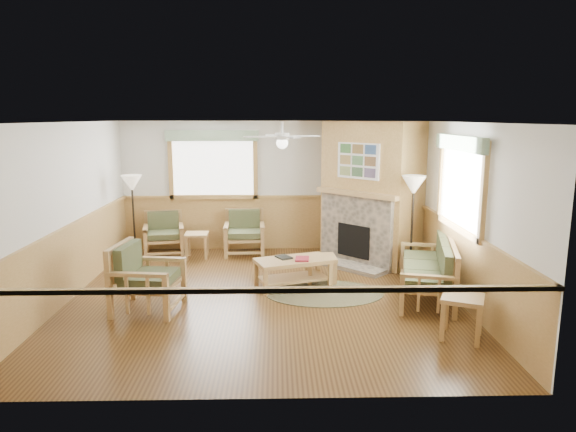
{
  "coord_description": "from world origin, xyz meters",
  "views": [
    {
      "loc": [
        0.2,
        -7.7,
        2.77
      ],
      "look_at": [
        0.4,
        0.7,
        1.15
      ],
      "focal_mm": 32.0,
      "sensor_mm": 36.0,
      "label": 1
    }
  ],
  "objects_px": {
    "armchair_back_right": "(244,233)",
    "floor_lamp_left": "(134,218)",
    "coffee_table": "(293,273)",
    "end_table_chairs": "(197,245)",
    "armchair_left": "(148,277)",
    "footstool": "(321,269)",
    "armchair_back_left": "(164,234)",
    "floor_lamp_right": "(412,227)",
    "sofa": "(426,268)",
    "end_table_sofa": "(462,317)"
  },
  "relations": [
    {
      "from": "sofa",
      "to": "armchair_left",
      "type": "xyz_separation_m",
      "value": [
        -4.21,
        -0.51,
        0.05
      ]
    },
    {
      "from": "footstool",
      "to": "armchair_back_left",
      "type": "bearing_deg",
      "value": 149.21
    },
    {
      "from": "armchair_back_left",
      "to": "end_table_sofa",
      "type": "xyz_separation_m",
      "value": [
        4.64,
        -4.17,
        -0.15
      ]
    },
    {
      "from": "armchair_back_left",
      "to": "floor_lamp_left",
      "type": "height_order",
      "value": "floor_lamp_left"
    },
    {
      "from": "sofa",
      "to": "footstool",
      "type": "relative_size",
      "value": 3.81
    },
    {
      "from": "armchair_left",
      "to": "floor_lamp_right",
      "type": "bearing_deg",
      "value": -63.59
    },
    {
      "from": "sofa",
      "to": "end_table_sofa",
      "type": "bearing_deg",
      "value": 13.89
    },
    {
      "from": "armchair_back_right",
      "to": "end_table_chairs",
      "type": "bearing_deg",
      "value": -166.83
    },
    {
      "from": "armchair_back_left",
      "to": "end_table_chairs",
      "type": "distance_m",
      "value": 0.78
    },
    {
      "from": "coffee_table",
      "to": "floor_lamp_right",
      "type": "relative_size",
      "value": 0.67
    },
    {
      "from": "sofa",
      "to": "armchair_back_left",
      "type": "xyz_separation_m",
      "value": [
        -4.64,
        2.58,
        -0.01
      ]
    },
    {
      "from": "coffee_table",
      "to": "floor_lamp_right",
      "type": "bearing_deg",
      "value": -6.11
    },
    {
      "from": "armchair_back_left",
      "to": "floor_lamp_left",
      "type": "bearing_deg",
      "value": -145.41
    },
    {
      "from": "sofa",
      "to": "armchair_back_left",
      "type": "relative_size",
      "value": 2.25
    },
    {
      "from": "armchair_back_right",
      "to": "armchair_left",
      "type": "distance_m",
      "value": 3.32
    },
    {
      "from": "armchair_back_left",
      "to": "armchair_left",
      "type": "relative_size",
      "value": 0.87
    },
    {
      "from": "armchair_back_left",
      "to": "footstool",
      "type": "height_order",
      "value": "armchair_back_left"
    },
    {
      "from": "floor_lamp_left",
      "to": "end_table_sofa",
      "type": "bearing_deg",
      "value": -35.92
    },
    {
      "from": "armchair_back_left",
      "to": "armchair_back_right",
      "type": "distance_m",
      "value": 1.64
    },
    {
      "from": "floor_lamp_right",
      "to": "armchair_left",
      "type": "bearing_deg",
      "value": -160.9
    },
    {
      "from": "armchair_back_left",
      "to": "floor_lamp_left",
      "type": "xyz_separation_m",
      "value": [
        -0.46,
        -0.47,
        0.42
      ]
    },
    {
      "from": "coffee_table",
      "to": "sofa",
      "type": "bearing_deg",
      "value": -31.74
    },
    {
      "from": "end_table_chairs",
      "to": "floor_lamp_right",
      "type": "relative_size",
      "value": 0.28
    },
    {
      "from": "armchair_left",
      "to": "end_table_chairs",
      "type": "xyz_separation_m",
      "value": [
        0.27,
        2.83,
        -0.24
      ]
    },
    {
      "from": "armchair_back_left",
      "to": "footstool",
      "type": "distance_m",
      "value": 3.56
    },
    {
      "from": "armchair_back_left",
      "to": "end_table_sofa",
      "type": "relative_size",
      "value": 1.54
    },
    {
      "from": "coffee_table",
      "to": "end_table_chairs",
      "type": "bearing_deg",
      "value": 115.82
    },
    {
      "from": "armchair_left",
      "to": "end_table_sofa",
      "type": "bearing_deg",
      "value": -97.05
    },
    {
      "from": "footstool",
      "to": "armchair_back_right",
      "type": "bearing_deg",
      "value": 127.76
    },
    {
      "from": "end_table_chairs",
      "to": "floor_lamp_left",
      "type": "bearing_deg",
      "value": -169.68
    },
    {
      "from": "end_table_sofa",
      "to": "floor_lamp_right",
      "type": "height_order",
      "value": "floor_lamp_right"
    },
    {
      "from": "armchair_back_right",
      "to": "end_table_chairs",
      "type": "distance_m",
      "value": 0.99
    },
    {
      "from": "footstool",
      "to": "floor_lamp_right",
      "type": "xyz_separation_m",
      "value": [
        1.59,
        0.18,
        0.68
      ]
    },
    {
      "from": "armchair_left",
      "to": "footstool",
      "type": "bearing_deg",
      "value": -56.76
    },
    {
      "from": "coffee_table",
      "to": "end_table_chairs",
      "type": "relative_size",
      "value": 2.38
    },
    {
      "from": "floor_lamp_right",
      "to": "armchair_back_right",
      "type": "bearing_deg",
      "value": 151.4
    },
    {
      "from": "armchair_back_right",
      "to": "end_table_chairs",
      "type": "xyz_separation_m",
      "value": [
        -0.93,
        -0.26,
        -0.19
      ]
    },
    {
      "from": "end_table_sofa",
      "to": "footstool",
      "type": "height_order",
      "value": "end_table_sofa"
    },
    {
      "from": "end_table_sofa",
      "to": "floor_lamp_left",
      "type": "xyz_separation_m",
      "value": [
        -5.1,
        3.69,
        0.57
      ]
    },
    {
      "from": "armchair_left",
      "to": "footstool",
      "type": "xyz_separation_m",
      "value": [
        2.62,
        1.27,
        -0.27
      ]
    },
    {
      "from": "footstool",
      "to": "floor_lamp_left",
      "type": "relative_size",
      "value": 0.3
    },
    {
      "from": "sofa",
      "to": "footstool",
      "type": "distance_m",
      "value": 1.78
    },
    {
      "from": "armchair_back_left",
      "to": "footstool",
      "type": "relative_size",
      "value": 1.7
    },
    {
      "from": "armchair_back_left",
      "to": "armchair_back_right",
      "type": "xyz_separation_m",
      "value": [
        1.64,
        0.0,
        0.02
      ]
    },
    {
      "from": "footstool",
      "to": "floor_lamp_left",
      "type": "bearing_deg",
      "value": 159.04
    },
    {
      "from": "floor_lamp_left",
      "to": "coffee_table",
      "type": "bearing_deg",
      "value": -28.52
    },
    {
      "from": "armchair_back_right",
      "to": "floor_lamp_left",
      "type": "xyz_separation_m",
      "value": [
        -2.1,
        -0.47,
        0.4
      ]
    },
    {
      "from": "sofa",
      "to": "armchair_left",
      "type": "height_order",
      "value": "armchair_left"
    },
    {
      "from": "armchair_back_right",
      "to": "end_table_sofa",
      "type": "height_order",
      "value": "armchair_back_right"
    },
    {
      "from": "armchair_left",
      "to": "end_table_sofa",
      "type": "height_order",
      "value": "armchair_left"
    }
  ]
}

